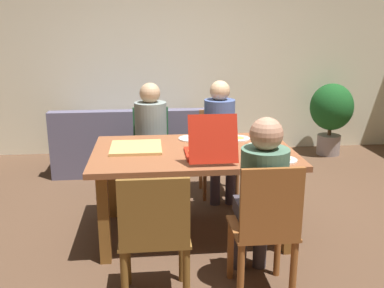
# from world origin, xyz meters

# --- Properties ---
(ground_plane) EXTENTS (20.00, 20.00, 0.00)m
(ground_plane) POSITION_xyz_m (0.00, 0.00, 0.00)
(ground_plane) COLOR brown
(back_wall) EXTENTS (7.00, 0.12, 2.64)m
(back_wall) POSITION_xyz_m (0.00, 2.61, 1.32)
(back_wall) COLOR #EDE5C6
(back_wall) RESTS_ON ground
(dining_table) EXTENTS (1.65, 1.05, 0.75)m
(dining_table) POSITION_xyz_m (0.00, 0.00, 0.65)
(dining_table) COLOR brown
(dining_table) RESTS_ON ground
(chair_0) EXTENTS (0.40, 0.40, 0.94)m
(chair_0) POSITION_xyz_m (0.36, -0.97, 0.49)
(chair_0) COLOR #9A5829
(chair_0) RESTS_ON ground
(person_0) EXTENTS (0.30, 0.49, 1.20)m
(person_0) POSITION_xyz_m (0.36, -0.83, 0.71)
(person_0) COLOR #3F383F
(person_0) RESTS_ON ground
(chair_1) EXTENTS (0.39, 0.42, 0.91)m
(chair_1) POSITION_xyz_m (-0.34, 0.95, 0.52)
(chair_1) COLOR #2A613C
(chair_1) RESTS_ON ground
(person_1) EXTENTS (0.32, 0.48, 1.20)m
(person_1) POSITION_xyz_m (-0.34, 0.81, 0.70)
(person_1) COLOR #3B2C38
(person_1) RESTS_ON ground
(chair_2) EXTENTS (0.39, 0.39, 0.88)m
(chair_2) POSITION_xyz_m (0.36, 0.94, 0.49)
(chair_2) COLOR #9B5C31
(chair_2) RESTS_ON ground
(person_2) EXTENTS (0.31, 0.48, 1.21)m
(person_2) POSITION_xyz_m (0.36, 0.81, 0.71)
(person_2) COLOR #3E3748
(person_2) RESTS_ON ground
(chair_3) EXTENTS (0.44, 0.41, 0.90)m
(chair_3) POSITION_xyz_m (-0.34, -0.98, 0.49)
(chair_3) COLOR brown
(chair_3) RESTS_ON ground
(pizza_box_0) EXTENTS (0.36, 0.48, 0.37)m
(pizza_box_0) POSITION_xyz_m (0.10, -0.21, 0.80)
(pizza_box_0) COLOR red
(pizza_box_0) RESTS_ON dining_table
(pizza_box_1) EXTENTS (0.42, 0.42, 0.02)m
(pizza_box_1) POSITION_xyz_m (-0.47, 0.08, 0.76)
(pizza_box_1) COLOR tan
(pizza_box_1) RESTS_ON dining_table
(plate_0) EXTENTS (0.21, 0.21, 0.03)m
(plate_0) POSITION_xyz_m (0.44, 0.30, 0.76)
(plate_0) COLOR white
(plate_0) RESTS_ON dining_table
(plate_1) EXTENTS (0.21, 0.21, 0.03)m
(plate_1) POSITION_xyz_m (0.65, -0.36, 0.76)
(plate_1) COLOR white
(plate_1) RESTS_ON dining_table
(plate_2) EXTENTS (0.26, 0.26, 0.03)m
(plate_2) POSITION_xyz_m (0.59, 0.02, 0.76)
(plate_2) COLOR white
(plate_2) RESTS_ON dining_table
(plate_3) EXTENTS (0.23, 0.23, 0.01)m
(plate_3) POSITION_xyz_m (0.02, 0.34, 0.75)
(plate_3) COLOR white
(plate_3) RESTS_ON dining_table
(drinking_glass_0) EXTENTS (0.06, 0.06, 0.11)m
(drinking_glass_0) POSITION_xyz_m (0.73, 0.28, 0.80)
(drinking_glass_0) COLOR #E0BF60
(drinking_glass_0) RESTS_ON dining_table
(drinking_glass_1) EXTENTS (0.08, 0.08, 0.14)m
(drinking_glass_1) POSITION_xyz_m (0.46, -0.45, 0.82)
(drinking_glass_1) COLOR #E5CC63
(drinking_glass_1) RESTS_ON dining_table
(couch) EXTENTS (1.82, 0.92, 0.79)m
(couch) POSITION_xyz_m (-0.59, 1.86, 0.29)
(couch) COLOR slate
(couch) RESTS_ON ground
(potted_plant) EXTENTS (0.58, 0.58, 0.99)m
(potted_plant) POSITION_xyz_m (2.12, 2.15, 0.61)
(potted_plant) COLOR gray
(potted_plant) RESTS_ON ground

